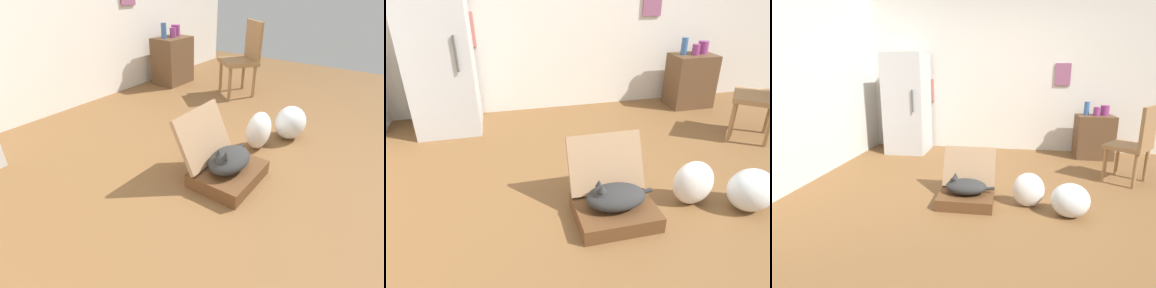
{
  "view_description": "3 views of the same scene",
  "coord_description": "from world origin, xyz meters",
  "views": [
    {
      "loc": [
        -2.1,
        -1.08,
        1.41
      ],
      "look_at": [
        -0.46,
        0.13,
        0.27
      ],
      "focal_mm": 27.39,
      "sensor_mm": 36.0,
      "label": 1
    },
    {
      "loc": [
        -1.07,
        -1.92,
        1.56
      ],
      "look_at": [
        -0.5,
        0.43,
        0.32
      ],
      "focal_mm": 30.55,
      "sensor_mm": 36.0,
      "label": 2
    },
    {
      "loc": [
        0.04,
        -3.0,
        1.35
      ],
      "look_at": [
        -0.48,
        0.42,
        0.5
      ],
      "focal_mm": 27.64,
      "sensor_mm": 36.0,
      "label": 3
    }
  ],
  "objects": [
    {
      "name": "chair",
      "position": [
        1.56,
        0.74,
        0.52
      ],
      "size": [
        0.63,
        0.64,
        0.97
      ],
      "rotation": [
        0.0,
        0.0,
        -2.26
      ],
      "color": "olive",
      "rests_on": "ground"
    },
    {
      "name": "cat",
      "position": [
        -0.38,
        -0.17,
        0.2
      ],
      "size": [
        0.51,
        0.28,
        0.21
      ],
      "color": "#2D2D2D",
      "rests_on": "suitcase_base"
    },
    {
      "name": "plastic_bag_white",
      "position": [
        0.26,
        -0.13,
        0.18
      ],
      "size": [
        0.32,
        0.21,
        0.36
      ],
      "primitive_type": "ellipsoid",
      "color": "white",
      "rests_on": "ground"
    },
    {
      "name": "suitcase_lid",
      "position": [
        -0.37,
        0.07,
        0.33
      ],
      "size": [
        0.57,
        0.23,
        0.42
      ],
      "primitive_type": "cube",
      "rotation": [
        1.12,
        0.0,
        0.0
      ],
      "color": "#9B7756",
      "rests_on": "suitcase_base"
    },
    {
      "name": "vase_tall",
      "position": [
        1.25,
        1.88,
        0.79
      ],
      "size": [
        0.08,
        0.08,
        0.21
      ],
      "primitive_type": "cylinder",
      "color": "#38609E",
      "rests_on": "side_table"
    },
    {
      "name": "side_table",
      "position": [
        1.39,
        1.85,
        0.34
      ],
      "size": [
        0.55,
        0.41,
        0.68
      ],
      "primitive_type": "cube",
      "color": "brown",
      "rests_on": "ground"
    },
    {
      "name": "plastic_bag_clear",
      "position": [
        0.64,
        -0.29,
        0.16
      ],
      "size": [
        0.36,
        0.29,
        0.33
      ],
      "primitive_type": "ellipsoid",
      "color": "silver",
      "rests_on": "ground"
    },
    {
      "name": "vase_round",
      "position": [
        1.39,
        1.83,
        0.75
      ],
      "size": [
        0.1,
        0.1,
        0.13
      ],
      "primitive_type": "cylinder",
      "color": "#8C387A",
      "rests_on": "side_table"
    },
    {
      "name": "suitcase_base",
      "position": [
        -0.37,
        -0.17,
        0.06
      ],
      "size": [
        0.57,
        0.45,
        0.12
      ],
      "primitive_type": "cube",
      "color": "brown",
      "rests_on": "ground"
    },
    {
      "name": "ground_plane",
      "position": [
        0.0,
        0.0,
        0.0
      ],
      "size": [
        7.68,
        7.68,
        0.0
      ],
      "primitive_type": "plane",
      "color": "brown",
      "rests_on": "ground"
    },
    {
      "name": "vase_short",
      "position": [
        1.52,
        1.89,
        0.76
      ],
      "size": [
        0.13,
        0.13,
        0.16
      ],
      "primitive_type": "cylinder",
      "color": "#8C387A",
      "rests_on": "side_table"
    }
  ]
}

